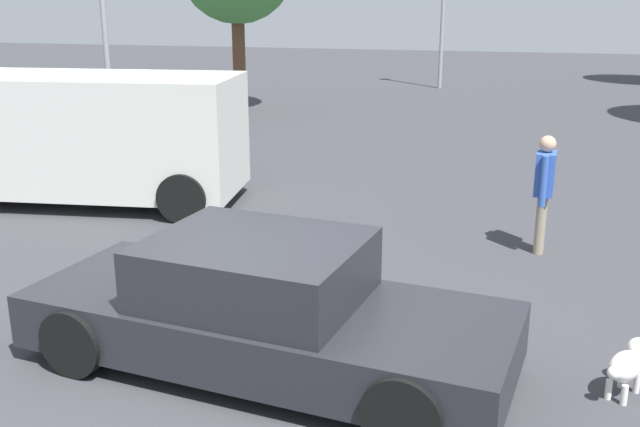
{
  "coord_description": "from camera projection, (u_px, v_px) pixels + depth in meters",
  "views": [
    {
      "loc": [
        2.17,
        -5.76,
        3.34
      ],
      "look_at": [
        0.19,
        2.12,
        0.9
      ],
      "focal_mm": 41.3,
      "sensor_mm": 36.0,
      "label": 1
    }
  ],
  "objects": [
    {
      "name": "sedan_foreground",
      "position": [
        264.0,
        309.0,
        6.73
      ],
      "size": [
        4.68,
        2.35,
        1.23
      ],
      "rotation": [
        0.0,
        0.0,
        -0.15
      ],
      "color": "#232328",
      "rests_on": "ground_plane"
    },
    {
      "name": "dog",
      "position": [
        628.0,
        364.0,
        6.31
      ],
      "size": [
        0.44,
        0.61,
        0.45
      ],
      "rotation": [
        0.0,
        0.0,
        1.06
      ],
      "color": "white",
      "rests_on": "ground_plane"
    },
    {
      "name": "pedestrian",
      "position": [
        544.0,
        184.0,
        9.64
      ],
      "size": [
        0.28,
        0.57,
        1.58
      ],
      "rotation": [
        0.0,
        0.0,
        3.04
      ],
      "color": "gray",
      "rests_on": "ground_plane"
    },
    {
      "name": "van_white",
      "position": [
        79.0,
        134.0,
        12.0
      ],
      "size": [
        5.41,
        2.62,
        2.09
      ],
      "rotation": [
        0.0,
        0.0,
        0.11
      ],
      "color": "silver",
      "rests_on": "ground_plane"
    },
    {
      "name": "ground_plane",
      "position": [
        244.0,
        369.0,
        6.81
      ],
      "size": [
        80.0,
        80.0,
        0.0
      ],
      "primitive_type": "plane",
      "color": "#38383D"
    }
  ]
}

